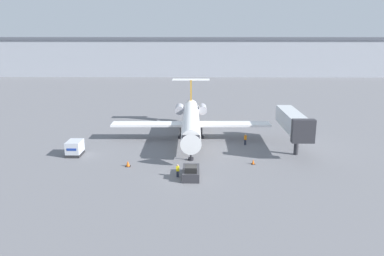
{
  "coord_description": "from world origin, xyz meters",
  "views": [
    {
      "loc": [
        0.97,
        -44.24,
        17.99
      ],
      "look_at": [
        0.0,
        13.13,
        3.35
      ],
      "focal_mm": 35.0,
      "sensor_mm": 36.0,
      "label": 1
    }
  ],
  "objects_px": {
    "traffic_cone_right": "(253,162)",
    "jet_bridge": "(293,122)",
    "luggage_cart": "(75,148)",
    "traffic_cone_left": "(128,164)",
    "pushback_tug": "(191,172)",
    "airplane_main": "(191,121)",
    "worker_near_tug": "(178,170)",
    "worker_by_wing": "(245,139)"
  },
  "relations": [
    {
      "from": "traffic_cone_right",
      "to": "jet_bridge",
      "type": "bearing_deg",
      "value": 45.36
    },
    {
      "from": "luggage_cart",
      "to": "traffic_cone_left",
      "type": "bearing_deg",
      "value": -28.2
    },
    {
      "from": "pushback_tug",
      "to": "traffic_cone_left",
      "type": "height_order",
      "value": "pushback_tug"
    },
    {
      "from": "pushback_tug",
      "to": "traffic_cone_right",
      "type": "height_order",
      "value": "pushback_tug"
    },
    {
      "from": "luggage_cart",
      "to": "jet_bridge",
      "type": "distance_m",
      "value": 33.85
    },
    {
      "from": "traffic_cone_left",
      "to": "jet_bridge",
      "type": "relative_size",
      "value": 0.06
    },
    {
      "from": "pushback_tug",
      "to": "traffic_cone_right",
      "type": "distance_m",
      "value": 10.06
    },
    {
      "from": "airplane_main",
      "to": "traffic_cone_right",
      "type": "xyz_separation_m",
      "value": [
        9.02,
        -12.57,
        -3.01
      ]
    },
    {
      "from": "airplane_main",
      "to": "traffic_cone_right",
      "type": "relative_size",
      "value": 38.2
    },
    {
      "from": "luggage_cart",
      "to": "jet_bridge",
      "type": "relative_size",
      "value": 0.22
    },
    {
      "from": "pushback_tug",
      "to": "traffic_cone_left",
      "type": "relative_size",
      "value": 5.3
    },
    {
      "from": "worker_near_tug",
      "to": "worker_by_wing",
      "type": "xyz_separation_m",
      "value": [
        10.4,
        14.4,
        0.09
      ]
    },
    {
      "from": "pushback_tug",
      "to": "luggage_cart",
      "type": "distance_m",
      "value": 19.72
    },
    {
      "from": "airplane_main",
      "to": "luggage_cart",
      "type": "xyz_separation_m",
      "value": [
        -17.36,
        -8.99,
        -2.22
      ]
    },
    {
      "from": "worker_near_tug",
      "to": "traffic_cone_left",
      "type": "distance_m",
      "value": 8.11
    },
    {
      "from": "pushback_tug",
      "to": "worker_near_tug",
      "type": "relative_size",
      "value": 2.53
    },
    {
      "from": "luggage_cart",
      "to": "jet_bridge",
      "type": "height_order",
      "value": "jet_bridge"
    },
    {
      "from": "pushback_tug",
      "to": "traffic_cone_left",
      "type": "distance_m",
      "value": 9.66
    },
    {
      "from": "pushback_tug",
      "to": "worker_near_tug",
      "type": "height_order",
      "value": "pushback_tug"
    },
    {
      "from": "airplane_main",
      "to": "traffic_cone_right",
      "type": "distance_m",
      "value": 15.76
    },
    {
      "from": "worker_near_tug",
      "to": "jet_bridge",
      "type": "height_order",
      "value": "jet_bridge"
    },
    {
      "from": "airplane_main",
      "to": "jet_bridge",
      "type": "xyz_separation_m",
      "value": [
        16.12,
        -5.37,
        1.1
      ]
    },
    {
      "from": "worker_by_wing",
      "to": "jet_bridge",
      "type": "xyz_separation_m",
      "value": [
        7.08,
        -2.21,
        3.47
      ]
    },
    {
      "from": "airplane_main",
      "to": "luggage_cart",
      "type": "relative_size",
      "value": 9.17
    },
    {
      "from": "luggage_cart",
      "to": "airplane_main",
      "type": "bearing_deg",
      "value": 27.36
    },
    {
      "from": "pushback_tug",
      "to": "worker_by_wing",
      "type": "height_order",
      "value": "worker_by_wing"
    },
    {
      "from": "pushback_tug",
      "to": "traffic_cone_right",
      "type": "relative_size",
      "value": 5.95
    },
    {
      "from": "worker_near_tug",
      "to": "traffic_cone_right",
      "type": "height_order",
      "value": "worker_near_tug"
    },
    {
      "from": "worker_near_tug",
      "to": "luggage_cart",
      "type": "bearing_deg",
      "value": 151.81
    },
    {
      "from": "airplane_main",
      "to": "jet_bridge",
      "type": "relative_size",
      "value": 2.05
    },
    {
      "from": "pushback_tug",
      "to": "traffic_cone_left",
      "type": "xyz_separation_m",
      "value": [
        -8.83,
        3.9,
        -0.28
      ]
    },
    {
      "from": "worker_near_tug",
      "to": "jet_bridge",
      "type": "distance_m",
      "value": 21.61
    },
    {
      "from": "airplane_main",
      "to": "worker_near_tug",
      "type": "height_order",
      "value": "airplane_main"
    },
    {
      "from": "jet_bridge",
      "to": "airplane_main",
      "type": "bearing_deg",
      "value": 161.57
    },
    {
      "from": "pushback_tug",
      "to": "luggage_cart",
      "type": "bearing_deg",
      "value": 153.95
    },
    {
      "from": "airplane_main",
      "to": "jet_bridge",
      "type": "bearing_deg",
      "value": -18.43
    },
    {
      "from": "luggage_cart",
      "to": "traffic_cone_left",
      "type": "xyz_separation_m",
      "value": [
        8.87,
        -4.76,
        -0.74
      ]
    },
    {
      "from": "worker_near_tug",
      "to": "jet_bridge",
      "type": "bearing_deg",
      "value": 34.9
    },
    {
      "from": "pushback_tug",
      "to": "worker_by_wing",
      "type": "distance_m",
      "value": 16.89
    },
    {
      "from": "luggage_cart",
      "to": "jet_bridge",
      "type": "bearing_deg",
      "value": 6.16
    },
    {
      "from": "traffic_cone_left",
      "to": "traffic_cone_right",
      "type": "height_order",
      "value": "traffic_cone_left"
    },
    {
      "from": "worker_near_tug",
      "to": "pushback_tug",
      "type": "bearing_deg",
      "value": -2.58
    }
  ]
}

